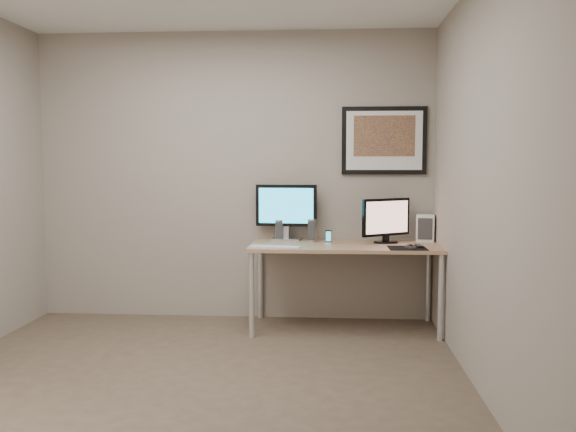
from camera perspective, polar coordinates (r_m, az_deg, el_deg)
name	(u,v)px	position (r m, az deg, el deg)	size (l,w,h in m)	color
floor	(195,381)	(4.16, -8.73, -15.04)	(3.60, 3.60, 0.00)	brown
room	(206,131)	(4.36, -7.70, 7.87)	(3.60, 3.60, 3.60)	white
desk	(345,252)	(5.22, 5.31, -3.38)	(1.60, 0.70, 0.73)	#8B6343
framed_art	(384,140)	(5.52, 8.98, 7.00)	(0.75, 0.04, 0.60)	black
monitor_large	(286,210)	(5.44, -0.16, 0.61)	(0.55, 0.19, 0.50)	#ABABB0
monitor_tv	(386,219)	(5.32, 9.17, -0.31)	(0.43, 0.30, 0.39)	black
speaker_left	(279,230)	(5.45, -0.83, -1.33)	(0.07, 0.07, 0.18)	#ABABB0
speaker_right	(312,230)	(5.38, 2.25, -1.35)	(0.08, 0.08, 0.20)	#ABABB0
phone_dock	(329,237)	(5.22, 3.81, -1.97)	(0.06, 0.06, 0.12)	black
keyboard	(275,247)	(4.98, -1.24, -2.91)	(0.43, 0.12, 0.02)	silver
mousepad	(407,248)	(5.04, 11.10, -2.96)	(0.30, 0.27, 0.00)	black
mouse	(410,246)	(5.05, 11.34, -2.76)	(0.05, 0.09, 0.03)	black
remote	(419,246)	(5.13, 12.15, -2.75)	(0.05, 0.17, 0.02)	black
fan_unit	(425,228)	(5.49, 12.72, -1.12)	(0.16, 0.11, 0.24)	silver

